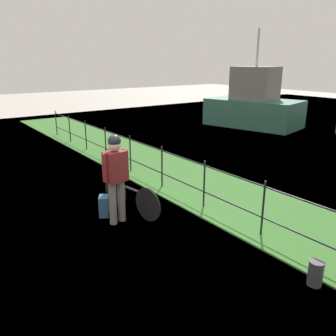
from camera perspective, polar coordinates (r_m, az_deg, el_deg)
ground_plane at (r=6.29m, az=-7.01°, el=-10.47°), size 60.00×60.00×0.00m
grass_strip at (r=7.79m, az=10.42°, el=-4.91°), size 27.00×2.40×0.03m
iron_fence at (r=7.04m, az=6.01°, el=-2.16°), size 18.04×0.04×1.01m
bicycle_main at (r=6.91m, az=-6.24°, el=-4.64°), size 1.65×0.33×0.66m
wooden_crate at (r=7.03m, az=-8.25°, el=-0.42°), size 0.37×0.31×0.28m
terrier_dog at (r=6.95m, az=-8.20°, el=1.26°), size 0.32×0.18×0.18m
cyclist_person at (r=6.31m, az=-8.63°, el=-0.58°), size 0.32×0.53×1.68m
backpack_on_paving at (r=6.91m, az=-10.53°, el=-6.19°), size 0.33×0.30×0.40m
mooring_bollard at (r=5.25m, az=23.20°, el=-15.69°), size 0.20×0.20×0.35m
moored_boat_mid at (r=16.65m, az=13.97°, el=10.06°), size 4.54×3.14×4.28m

